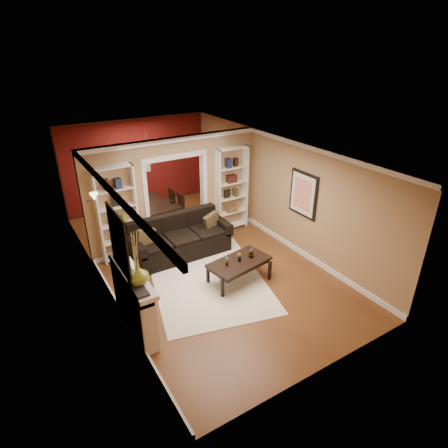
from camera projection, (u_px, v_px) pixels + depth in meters
floor at (200, 259)px, 9.01m from camera, size 8.00×8.00×0.00m
ceiling at (196, 148)px, 7.83m from camera, size 8.00×8.00×0.00m
wall_back at (137, 163)px, 11.48m from camera, size 8.00×0.00×8.00m
wall_front at (329, 302)px, 5.35m from camera, size 8.00×0.00×8.00m
wall_left at (97, 231)px, 7.36m from camera, size 0.00×8.00×8.00m
wall_right at (277, 189)px, 9.47m from camera, size 0.00×8.00×8.00m
partition_wall at (176, 191)px, 9.34m from camera, size 4.50×0.15×2.70m
red_back_panel at (137, 165)px, 11.47m from camera, size 4.44×0.04×2.64m
dining_window at (137, 158)px, 11.34m from camera, size 0.78×0.03×0.98m
area_rug at (208, 279)px, 8.23m from camera, size 3.05×3.72×0.01m
sofa at (180, 237)px, 9.01m from camera, size 2.43×1.05×0.95m
pillow_left at (146, 239)px, 8.50m from camera, size 0.45×0.20×0.43m
pillow_right at (211, 222)px, 9.32m from camera, size 0.42×0.21×0.40m
coffee_table at (239, 271)px, 8.08m from camera, size 1.43×0.93×0.50m
plant_left at (227, 261)px, 7.77m from camera, size 0.14×0.12×0.22m
plant_center at (239, 257)px, 7.92m from camera, size 0.13×0.13×0.19m
plant_right at (251, 253)px, 8.06m from camera, size 0.16×0.16×0.21m
bookshelf_left at (117, 214)px, 8.56m from camera, size 0.90×0.30×2.30m
bookshelf_right at (231, 189)px, 10.02m from camera, size 0.90×0.30×2.30m
fireplace at (135, 301)px, 6.62m from camera, size 0.32×1.70×1.16m
vase at (138, 275)px, 6.00m from camera, size 0.38×0.38×0.37m
mirror at (119, 242)px, 6.02m from camera, size 0.03×0.95×1.10m
wall_sconce at (91, 199)px, 7.62m from camera, size 0.18×0.18×0.22m
framed_art at (303, 194)px, 8.60m from camera, size 0.04×0.85×1.05m
dining_table at (153, 212)px, 10.81m from camera, size 1.65×0.92×0.58m
dining_chair_nw at (138, 217)px, 10.28m from camera, size 0.42×0.42×0.75m
dining_chair_ne at (174, 208)px, 10.79m from camera, size 0.51×0.51×0.81m
dining_chair_sw at (130, 206)px, 10.70m from camera, size 0.47×0.47×0.94m
dining_chair_se at (166, 202)px, 11.26m from camera, size 0.45×0.45×0.77m
chandelier at (151, 151)px, 10.19m from camera, size 0.50×0.50×0.30m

